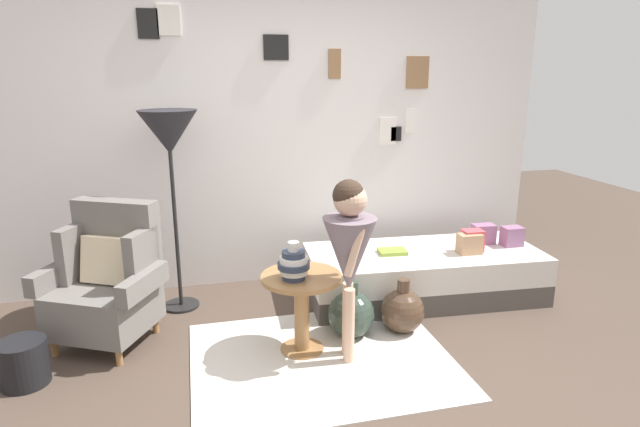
{
  "coord_description": "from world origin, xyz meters",
  "views": [
    {
      "loc": [
        -0.71,
        -2.57,
        1.84
      ],
      "look_at": [
        0.15,
        0.95,
        0.85
      ],
      "focal_mm": 29.79,
      "sensor_mm": 36.0,
      "label": 1
    }
  ],
  "objects_px": {
    "magazine_basket": "(23,363)",
    "demijohn_near": "(351,314)",
    "daybed": "(423,274)",
    "demijohn_far": "(402,310)",
    "armchair": "(108,281)",
    "person_child": "(349,247)",
    "book_on_daybed": "(392,252)",
    "side_table": "(302,298)",
    "floor_lamp": "(169,139)",
    "vase_striped": "(294,264)"
  },
  "relations": [
    {
      "from": "magazine_basket",
      "to": "demijohn_near",
      "type": "bearing_deg",
      "value": 2.79
    },
    {
      "from": "daybed",
      "to": "demijohn_far",
      "type": "height_order",
      "value": "demijohn_far"
    },
    {
      "from": "armchair",
      "to": "person_child",
      "type": "xyz_separation_m",
      "value": [
        1.53,
        -0.64,
        0.34
      ]
    },
    {
      "from": "book_on_daybed",
      "to": "demijohn_near",
      "type": "height_order",
      "value": "book_on_daybed"
    },
    {
      "from": "side_table",
      "to": "floor_lamp",
      "type": "relative_size",
      "value": 0.35
    },
    {
      "from": "floor_lamp",
      "to": "book_on_daybed",
      "type": "height_order",
      "value": "floor_lamp"
    },
    {
      "from": "side_table",
      "to": "vase_striped",
      "type": "distance_m",
      "value": 0.27
    },
    {
      "from": "floor_lamp",
      "to": "demijohn_far",
      "type": "relative_size",
      "value": 3.87
    },
    {
      "from": "armchair",
      "to": "demijohn_near",
      "type": "relative_size",
      "value": 2.33
    },
    {
      "from": "armchair",
      "to": "magazine_basket",
      "type": "relative_size",
      "value": 3.46
    },
    {
      "from": "floor_lamp",
      "to": "daybed",
      "type": "bearing_deg",
      "value": -7.97
    },
    {
      "from": "side_table",
      "to": "demijohn_near",
      "type": "xyz_separation_m",
      "value": [
        0.38,
        0.12,
        -0.21
      ]
    },
    {
      "from": "side_table",
      "to": "daybed",
      "type": "bearing_deg",
      "value": 28.55
    },
    {
      "from": "daybed",
      "to": "demijohn_far",
      "type": "bearing_deg",
      "value": -127.03
    },
    {
      "from": "side_table",
      "to": "vase_striped",
      "type": "xyz_separation_m",
      "value": [
        -0.06,
        -0.05,
        0.26
      ]
    },
    {
      "from": "daybed",
      "to": "side_table",
      "type": "height_order",
      "value": "side_table"
    },
    {
      "from": "vase_striped",
      "to": "armchair",
      "type": "bearing_deg",
      "value": 156.28
    },
    {
      "from": "daybed",
      "to": "floor_lamp",
      "type": "relative_size",
      "value": 1.25
    },
    {
      "from": "floor_lamp",
      "to": "demijohn_near",
      "type": "distance_m",
      "value": 1.84
    },
    {
      "from": "floor_lamp",
      "to": "side_table",
      "type": "bearing_deg",
      "value": -48.64
    },
    {
      "from": "armchair",
      "to": "daybed",
      "type": "relative_size",
      "value": 0.5
    },
    {
      "from": "armchair",
      "to": "demijohn_far",
      "type": "xyz_separation_m",
      "value": [
        2.02,
        -0.38,
        -0.28
      ]
    },
    {
      "from": "person_child",
      "to": "demijohn_far",
      "type": "bearing_deg",
      "value": 28.76
    },
    {
      "from": "side_table",
      "to": "person_child",
      "type": "distance_m",
      "value": 0.5
    },
    {
      "from": "armchair",
      "to": "side_table",
      "type": "bearing_deg",
      "value": -20.67
    },
    {
      "from": "floor_lamp",
      "to": "demijohn_near",
      "type": "relative_size",
      "value": 3.73
    },
    {
      "from": "daybed",
      "to": "vase_striped",
      "type": "bearing_deg",
      "value": -150.76
    },
    {
      "from": "side_table",
      "to": "person_child",
      "type": "relative_size",
      "value": 0.45
    },
    {
      "from": "book_on_daybed",
      "to": "demijohn_near",
      "type": "bearing_deg",
      "value": -133.9
    },
    {
      "from": "demijohn_near",
      "to": "armchair",
      "type": "bearing_deg",
      "value": 167.74
    },
    {
      "from": "daybed",
      "to": "person_child",
      "type": "bearing_deg",
      "value": -138.02
    },
    {
      "from": "floor_lamp",
      "to": "demijohn_near",
      "type": "height_order",
      "value": "floor_lamp"
    },
    {
      "from": "floor_lamp",
      "to": "book_on_daybed",
      "type": "bearing_deg",
      "value": -8.97
    },
    {
      "from": "book_on_daybed",
      "to": "magazine_basket",
      "type": "xyz_separation_m",
      "value": [
        -2.59,
        -0.62,
        -0.28
      ]
    },
    {
      "from": "book_on_daybed",
      "to": "daybed",
      "type": "bearing_deg",
      "value": -1.81
    },
    {
      "from": "armchair",
      "to": "vase_striped",
      "type": "distance_m",
      "value": 1.32
    },
    {
      "from": "vase_striped",
      "to": "person_child",
      "type": "bearing_deg",
      "value": -19.61
    },
    {
      "from": "daybed",
      "to": "side_table",
      "type": "relative_size",
      "value": 3.57
    },
    {
      "from": "book_on_daybed",
      "to": "armchair",
      "type": "bearing_deg",
      "value": -175.55
    },
    {
      "from": "demijohn_near",
      "to": "floor_lamp",
      "type": "bearing_deg",
      "value": 146.23
    },
    {
      "from": "book_on_daybed",
      "to": "side_table",
      "type": "bearing_deg",
      "value": -144.05
    },
    {
      "from": "floor_lamp",
      "to": "magazine_basket",
      "type": "xyz_separation_m",
      "value": [
        -0.91,
        -0.89,
        -1.2
      ]
    },
    {
      "from": "side_table",
      "to": "vase_striped",
      "type": "height_order",
      "value": "vase_striped"
    },
    {
      "from": "floor_lamp",
      "to": "magazine_basket",
      "type": "distance_m",
      "value": 1.75
    },
    {
      "from": "book_on_daybed",
      "to": "person_child",
      "type": "bearing_deg",
      "value": -127.1
    },
    {
      "from": "floor_lamp",
      "to": "demijohn_far",
      "type": "xyz_separation_m",
      "value": [
        1.56,
        -0.81,
        -1.18
      ]
    },
    {
      "from": "demijohn_far",
      "to": "person_child",
      "type": "bearing_deg",
      "value": -151.24
    },
    {
      "from": "vase_striped",
      "to": "floor_lamp",
      "type": "relative_size",
      "value": 0.16
    },
    {
      "from": "floor_lamp",
      "to": "demijohn_far",
      "type": "distance_m",
      "value": 2.12
    },
    {
      "from": "daybed",
      "to": "vase_striped",
      "type": "height_order",
      "value": "vase_striped"
    }
  ]
}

